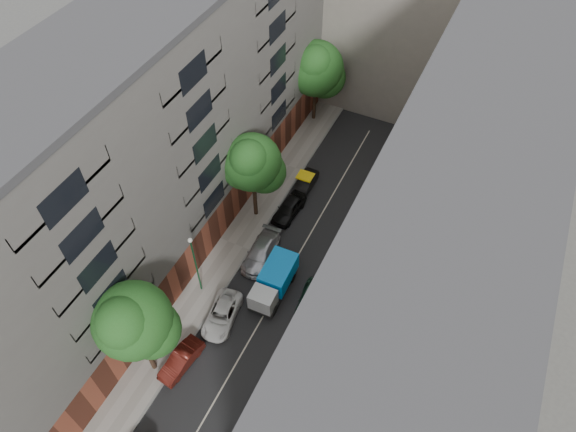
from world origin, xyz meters
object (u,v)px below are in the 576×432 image
Objects in this scene: car_left_5 at (305,183)px; tree_far at (316,71)px; tree_mid at (253,165)px; car_left_2 at (222,315)px; lamp_post at (195,260)px; car_left_3 at (261,252)px; car_right_1 at (272,394)px; tarp_truck at (274,281)px; car_left_1 at (181,360)px; car_right_2 at (309,299)px; car_left_4 at (289,208)px; pedestrian at (371,253)px; tree_near at (134,324)px.

tree_far is at bearing 108.33° from car_left_5.
tree_mid is (-2.63, -5.11, 5.81)m from car_left_5.
tree_far is (-3.40, 25.79, 5.61)m from car_left_2.
car_left_5 is 14.97m from lamp_post.
car_right_1 is (6.40, -10.60, -0.01)m from car_left_3.
tarp_truck is 9.77m from tree_mid.
car_right_2 is (6.40, 8.80, 0.00)m from car_left_1.
car_left_2 is at bearing -85.71° from car_left_4.
car_right_2 reaches higher than car_left_1.
pedestrian reaches higher than car_right_2.
tarp_truck is 1.09× the size of car_right_1.
pedestrian is (3.04, 6.17, 0.42)m from car_right_2.
tree_mid reaches higher than pedestrian.
car_left_1 is 0.79× the size of car_left_3.
tree_mid reaches higher than lamp_post.
car_left_2 is 12.49m from tree_mid.
tarp_truck is 4.93m from car_left_2.
tarp_truck is at bearing -74.71° from tree_far.
car_right_2 is at bearing 61.13° from car_left_1.
car_right_2 is 6.89m from pedestrian.
tarp_truck is 1.39× the size of car_right_2.
tree_mid is 9.38m from lamp_post.
car_left_5 is at bearing -13.96° from pedestrian.
pedestrian is at bearing 57.39° from car_right_2.
car_left_4 is 0.44× the size of tree_near.
tarp_truck is at bearing 25.22° from lamp_post.
car_left_2 is 7.52m from car_right_1.
tree_far reaches higher than car_left_3.
tree_far reaches higher than car_left_2.
pedestrian is (8.64, -5.43, 0.44)m from car_left_5.
tree_far is at bearing 102.05° from car_left_1.
car_left_2 is 0.47× the size of tree_near.
lamp_post reaches higher than car_left_3.
car_left_4 is at bearing -90.53° from car_left_5.
car_left_3 is 0.55× the size of tree_far.
tree_near is at bearing -88.17° from tree_far.
car_left_4 is at bearing 74.58° from lamp_post.
lamp_post is at bearing -88.90° from tree_far.
car_left_5 is 1.01× the size of car_right_2.
lamp_post is (-2.13, 6.17, 3.60)m from car_left_1.
pedestrian is at bearing -7.65° from car_left_4.
pedestrian is at bearing 41.06° from car_left_2.
tree_far is (-0.77, 15.05, -0.20)m from tree_mid.
car_left_3 reaches higher than car_left_1.
tree_mid is (-9.03, 14.69, 5.73)m from car_right_1.
car_right_2 is at bearing 27.91° from car_left_2.
car_left_1 is 4.62m from car_left_2.
car_left_4 is at bearing 118.58° from car_right_2.
tarp_truck is 1.35× the size of car_left_1.
car_left_2 is 0.92× the size of car_left_3.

